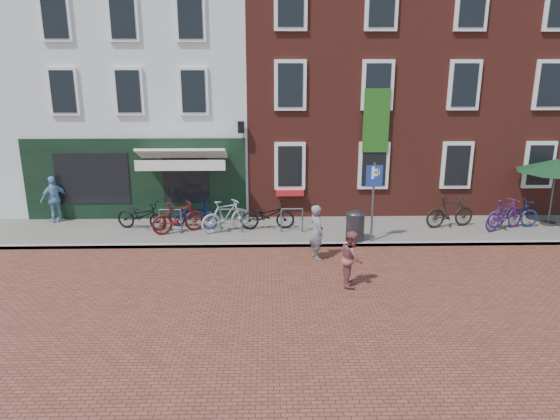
{
  "coord_description": "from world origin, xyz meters",
  "views": [
    {
      "loc": [
        -0.28,
        -14.86,
        5.39
      ],
      "look_at": [
        0.08,
        0.29,
        1.12
      ],
      "focal_mm": 32.59,
      "sensor_mm": 36.0,
      "label": 1
    }
  ],
  "objects_px": {
    "woman": "(317,232)",
    "bicycle_7": "(504,214)",
    "bicycle_4": "(267,215)",
    "bicycle_0": "(142,215)",
    "bicycle_1": "(178,217)",
    "litter_bin": "(355,224)",
    "parasol": "(557,163)",
    "parking_sign": "(374,189)",
    "cafe_person": "(54,199)",
    "bicycle_2": "(193,214)",
    "boy": "(352,258)",
    "bicycle_3": "(226,216)",
    "bicycle_6": "(513,214)",
    "bicycle_5": "(450,212)"
  },
  "relations": [
    {
      "from": "parasol",
      "to": "bicycle_7",
      "type": "bearing_deg",
      "value": -163.43
    },
    {
      "from": "bicycle_2",
      "to": "bicycle_6",
      "type": "height_order",
      "value": "same"
    },
    {
      "from": "boy",
      "to": "bicycle_1",
      "type": "xyz_separation_m",
      "value": [
        -5.07,
        4.08,
        -0.09
      ]
    },
    {
      "from": "woman",
      "to": "bicycle_2",
      "type": "bearing_deg",
      "value": 35.95
    },
    {
      "from": "bicycle_0",
      "to": "bicycle_3",
      "type": "bearing_deg",
      "value": -78.76
    },
    {
      "from": "bicycle_0",
      "to": "bicycle_1",
      "type": "distance_m",
      "value": 1.37
    },
    {
      "from": "parasol",
      "to": "bicycle_3",
      "type": "xyz_separation_m",
      "value": [
        -11.19,
        -0.48,
        -1.64
      ]
    },
    {
      "from": "parasol",
      "to": "bicycle_0",
      "type": "relative_size",
      "value": 1.43
    },
    {
      "from": "woman",
      "to": "parasol",
      "type": "bearing_deg",
      "value": -90.59
    },
    {
      "from": "boy",
      "to": "bicycle_4",
      "type": "relative_size",
      "value": 0.79
    },
    {
      "from": "litter_bin",
      "to": "boy",
      "type": "relative_size",
      "value": 0.73
    },
    {
      "from": "bicycle_0",
      "to": "bicycle_5",
      "type": "bearing_deg",
      "value": -73.26
    },
    {
      "from": "bicycle_1",
      "to": "bicycle_5",
      "type": "xyz_separation_m",
      "value": [
        9.17,
        0.4,
        0.0
      ]
    },
    {
      "from": "parasol",
      "to": "bicycle_1",
      "type": "xyz_separation_m",
      "value": [
        -12.74,
        -0.62,
        -1.64
      ]
    },
    {
      "from": "parking_sign",
      "to": "bicycle_6",
      "type": "xyz_separation_m",
      "value": [
        5.09,
        1.3,
        -1.21
      ]
    },
    {
      "from": "parasol",
      "to": "bicycle_2",
      "type": "xyz_separation_m",
      "value": [
        -12.34,
        -0.07,
        -1.69
      ]
    },
    {
      "from": "parasol",
      "to": "bicycle_7",
      "type": "relative_size",
      "value": 1.47
    },
    {
      "from": "woman",
      "to": "bicycle_6",
      "type": "xyz_separation_m",
      "value": [
        6.94,
        2.51,
        -0.23
      ]
    },
    {
      "from": "woman",
      "to": "bicycle_4",
      "type": "relative_size",
      "value": 0.88
    },
    {
      "from": "woman",
      "to": "bicycle_6",
      "type": "bearing_deg",
      "value": -89.31
    },
    {
      "from": "litter_bin",
      "to": "bicycle_7",
      "type": "xyz_separation_m",
      "value": [
        5.21,
        1.0,
        -0.01
      ]
    },
    {
      "from": "bicycle_1",
      "to": "litter_bin",
      "type": "bearing_deg",
      "value": -123.75
    },
    {
      "from": "woman",
      "to": "bicycle_7",
      "type": "bearing_deg",
      "value": -90.02
    },
    {
      "from": "woman",
      "to": "bicycle_7",
      "type": "relative_size",
      "value": 0.91
    },
    {
      "from": "boy",
      "to": "bicycle_7",
      "type": "distance_m",
      "value": 7.15
    },
    {
      "from": "parasol",
      "to": "bicycle_3",
      "type": "bearing_deg",
      "value": -177.54
    },
    {
      "from": "bicycle_1",
      "to": "bicycle_7",
      "type": "height_order",
      "value": "same"
    },
    {
      "from": "parking_sign",
      "to": "bicycle_2",
      "type": "relative_size",
      "value": 1.37
    },
    {
      "from": "bicycle_1",
      "to": "woman",
      "type": "bearing_deg",
      "value": -141.31
    },
    {
      "from": "boy",
      "to": "cafe_person",
      "type": "xyz_separation_m",
      "value": [
        -9.63,
        5.45,
        0.2
      ]
    },
    {
      "from": "cafe_person",
      "to": "bicycle_2",
      "type": "xyz_separation_m",
      "value": [
        4.95,
        -0.82,
        -0.34
      ]
    },
    {
      "from": "bicycle_4",
      "to": "bicycle_5",
      "type": "height_order",
      "value": "bicycle_5"
    },
    {
      "from": "boy",
      "to": "bicycle_1",
      "type": "distance_m",
      "value": 6.51
    },
    {
      "from": "bicycle_4",
      "to": "bicycle_7",
      "type": "xyz_separation_m",
      "value": [
        7.96,
        -0.28,
        0.05
      ]
    },
    {
      "from": "bicycle_6",
      "to": "bicycle_1",
      "type": "bearing_deg",
      "value": 85.79
    },
    {
      "from": "parking_sign",
      "to": "woman",
      "type": "height_order",
      "value": "parking_sign"
    },
    {
      "from": "cafe_person",
      "to": "bicycle_1",
      "type": "relative_size",
      "value": 0.93
    },
    {
      "from": "litter_bin",
      "to": "woman",
      "type": "distance_m",
      "value": 1.85
    },
    {
      "from": "parking_sign",
      "to": "boy",
      "type": "xyz_separation_m",
      "value": [
        -1.13,
        -3.09,
        -1.07
      ]
    },
    {
      "from": "cafe_person",
      "to": "litter_bin",
      "type": "bearing_deg",
      "value": 122.56
    },
    {
      "from": "woman",
      "to": "parking_sign",
      "type": "bearing_deg",
      "value": -75.98
    },
    {
      "from": "cafe_person",
      "to": "bicycle_0",
      "type": "xyz_separation_m",
      "value": [
        3.25,
        -0.95,
        -0.34
      ]
    },
    {
      "from": "woman",
      "to": "bicycle_4",
      "type": "distance_m",
      "value": 2.93
    },
    {
      "from": "woman",
      "to": "bicycle_0",
      "type": "distance_m",
      "value": 6.24
    },
    {
      "from": "boy",
      "to": "bicycle_3",
      "type": "bearing_deg",
      "value": 43.89
    },
    {
      "from": "cafe_person",
      "to": "bicycle_3",
      "type": "height_order",
      "value": "cafe_person"
    },
    {
      "from": "bicycle_1",
      "to": "bicycle_6",
      "type": "xyz_separation_m",
      "value": [
        11.29,
        0.31,
        -0.05
      ]
    },
    {
      "from": "litter_bin",
      "to": "bicycle_5",
      "type": "distance_m",
      "value": 3.72
    },
    {
      "from": "bicycle_2",
      "to": "bicycle_4",
      "type": "xyz_separation_m",
      "value": [
        2.54,
        -0.2,
        0.0
      ]
    },
    {
      "from": "boy",
      "to": "bicycle_4",
      "type": "height_order",
      "value": "boy"
    }
  ]
}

